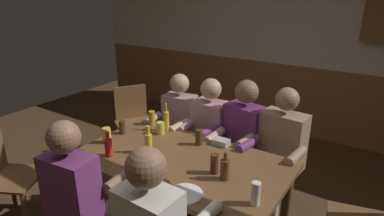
{
  "coord_description": "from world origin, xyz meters",
  "views": [
    {
      "loc": [
        1.36,
        -1.75,
        2.04
      ],
      "look_at": [
        0.0,
        0.3,
        1.12
      ],
      "focal_mm": 30.82,
      "sensor_mm": 36.0,
      "label": 1
    }
  ],
  "objects_px": {
    "person_3": "(279,148)",
    "chair_empty_near_left": "(5,175)",
    "bottle_1": "(109,147)",
    "table_candle": "(157,163)",
    "pint_glass_4": "(122,127)",
    "pint_glass_5": "(256,194)",
    "person_0": "(177,124)",
    "person_1": "(206,131)",
    "bottle_2": "(166,120)",
    "person_4": "(80,193)",
    "pint_glass_2": "(160,128)",
    "pint_glass_3": "(214,164)",
    "person_2": "(239,138)",
    "pint_glass_6": "(152,118)",
    "chair_empty_far_end": "(134,120)",
    "plate_0": "(185,194)",
    "dining_table": "(181,169)",
    "bottle_3": "(148,142)",
    "condiment_caddy": "(221,142)",
    "bottle_0": "(225,169)",
    "pint_glass_1": "(199,137)"
  },
  "relations": [
    {
      "from": "person_3",
      "to": "chair_empty_near_left",
      "type": "distance_m",
      "value": 2.43
    },
    {
      "from": "bottle_1",
      "to": "table_candle",
      "type": "bearing_deg",
      "value": 9.98
    },
    {
      "from": "pint_glass_4",
      "to": "pint_glass_5",
      "type": "bearing_deg",
      "value": -12.0
    },
    {
      "from": "bottle_1",
      "to": "chair_empty_near_left",
      "type": "bearing_deg",
      "value": -153.68
    },
    {
      "from": "person_0",
      "to": "table_candle",
      "type": "xyz_separation_m",
      "value": [
        0.48,
        -0.91,
        0.12
      ]
    },
    {
      "from": "person_1",
      "to": "bottle_2",
      "type": "xyz_separation_m",
      "value": [
        -0.24,
        -0.33,
        0.18
      ]
    },
    {
      "from": "person_4",
      "to": "pint_glass_2",
      "type": "relative_size",
      "value": 10.75
    },
    {
      "from": "pint_glass_5",
      "to": "pint_glass_3",
      "type": "bearing_deg",
      "value": 155.79
    },
    {
      "from": "pint_glass_3",
      "to": "table_candle",
      "type": "bearing_deg",
      "value": -157.64
    },
    {
      "from": "pint_glass_3",
      "to": "pint_glass_5",
      "type": "relative_size",
      "value": 0.98
    },
    {
      "from": "person_2",
      "to": "person_4",
      "type": "xyz_separation_m",
      "value": [
        -0.52,
        -1.43,
        0.01
      ]
    },
    {
      "from": "chair_empty_near_left",
      "to": "bottle_1",
      "type": "bearing_deg",
      "value": 89.07
    },
    {
      "from": "person_0",
      "to": "person_3",
      "type": "bearing_deg",
      "value": 172.71
    },
    {
      "from": "pint_glass_5",
      "to": "person_4",
      "type": "bearing_deg",
      "value": -155.1
    },
    {
      "from": "bottle_1",
      "to": "pint_glass_6",
      "type": "xyz_separation_m",
      "value": [
        -0.13,
        0.7,
        -0.01
      ]
    },
    {
      "from": "bottle_2",
      "to": "pint_glass_3",
      "type": "relative_size",
      "value": 1.75
    },
    {
      "from": "person_0",
      "to": "chair_empty_far_end",
      "type": "xyz_separation_m",
      "value": [
        -0.75,
        0.14,
        -0.17
      ]
    },
    {
      "from": "chair_empty_far_end",
      "to": "pint_glass_6",
      "type": "relative_size",
      "value": 6.29
    },
    {
      "from": "chair_empty_near_left",
      "to": "plate_0",
      "type": "distance_m",
      "value": 1.74
    },
    {
      "from": "person_4",
      "to": "pint_glass_4",
      "type": "xyz_separation_m",
      "value": [
        -0.39,
        0.81,
        0.1
      ]
    },
    {
      "from": "dining_table",
      "to": "person_3",
      "type": "relative_size",
      "value": 1.38
    },
    {
      "from": "person_2",
      "to": "pint_glass_4",
      "type": "distance_m",
      "value": 1.11
    },
    {
      "from": "bottle_1",
      "to": "bottle_3",
      "type": "distance_m",
      "value": 0.32
    },
    {
      "from": "dining_table",
      "to": "chair_empty_far_end",
      "type": "relative_size",
      "value": 1.91
    },
    {
      "from": "condiment_caddy",
      "to": "pint_glass_3",
      "type": "xyz_separation_m",
      "value": [
        0.18,
        -0.44,
        0.05
      ]
    },
    {
      "from": "pint_glass_4",
      "to": "pint_glass_5",
      "type": "distance_m",
      "value": 1.5
    },
    {
      "from": "person_3",
      "to": "bottle_1",
      "type": "height_order",
      "value": "person_3"
    },
    {
      "from": "chair_empty_near_left",
      "to": "bottle_3",
      "type": "relative_size",
      "value": 3.64
    },
    {
      "from": "plate_0",
      "to": "bottle_3",
      "type": "xyz_separation_m",
      "value": [
        -0.58,
        0.32,
        0.09
      ]
    },
    {
      "from": "dining_table",
      "to": "table_candle",
      "type": "bearing_deg",
      "value": -110.15
    },
    {
      "from": "condiment_caddy",
      "to": "chair_empty_far_end",
      "type": "bearing_deg",
      "value": 163.01
    },
    {
      "from": "person_0",
      "to": "bottle_3",
      "type": "distance_m",
      "value": 0.84
    },
    {
      "from": "bottle_3",
      "to": "dining_table",
      "type": "bearing_deg",
      "value": 12.43
    },
    {
      "from": "pint_glass_3",
      "to": "pint_glass_5",
      "type": "height_order",
      "value": "pint_glass_5"
    },
    {
      "from": "person_0",
      "to": "person_3",
      "type": "relative_size",
      "value": 0.97
    },
    {
      "from": "bottle_0",
      "to": "bottle_2",
      "type": "bearing_deg",
      "value": 152.71
    },
    {
      "from": "pint_glass_2",
      "to": "pint_glass_6",
      "type": "relative_size",
      "value": 0.83
    },
    {
      "from": "chair_empty_near_left",
      "to": "bottle_1",
      "type": "xyz_separation_m",
      "value": [
        0.87,
        0.43,
        0.34
      ]
    },
    {
      "from": "chair_empty_far_end",
      "to": "pint_glass_6",
      "type": "xyz_separation_m",
      "value": [
        0.66,
        -0.43,
        0.32
      ]
    },
    {
      "from": "person_0",
      "to": "chair_empty_far_end",
      "type": "height_order",
      "value": "person_0"
    },
    {
      "from": "chair_empty_near_left",
      "to": "pint_glass_1",
      "type": "xyz_separation_m",
      "value": [
        1.37,
        1.01,
        0.32
      ]
    },
    {
      "from": "pint_glass_5",
      "to": "person_1",
      "type": "bearing_deg",
      "value": 134.72
    },
    {
      "from": "bottle_0",
      "to": "pint_glass_5",
      "type": "relative_size",
      "value": 1.35
    },
    {
      "from": "chair_empty_far_end",
      "to": "pint_glass_1",
      "type": "bearing_deg",
      "value": 99.7
    },
    {
      "from": "bottle_1",
      "to": "pint_glass_2",
      "type": "xyz_separation_m",
      "value": [
        0.08,
        0.57,
        -0.03
      ]
    },
    {
      "from": "chair_empty_near_left",
      "to": "condiment_caddy",
      "type": "distance_m",
      "value": 1.92
    },
    {
      "from": "dining_table",
      "to": "person_1",
      "type": "height_order",
      "value": "person_1"
    },
    {
      "from": "condiment_caddy",
      "to": "bottle_3",
      "type": "relative_size",
      "value": 0.58
    },
    {
      "from": "dining_table",
      "to": "person_0",
      "type": "height_order",
      "value": "person_0"
    },
    {
      "from": "chair_empty_near_left",
      "to": "bottle_3",
      "type": "distance_m",
      "value": 1.33
    }
  ]
}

